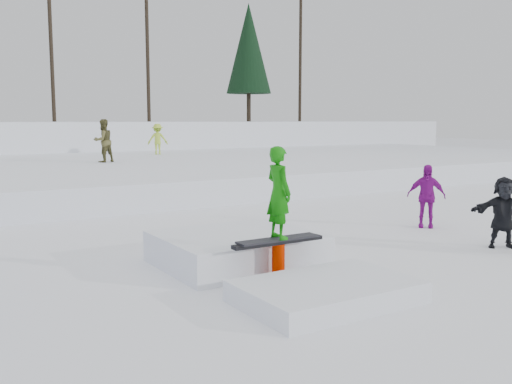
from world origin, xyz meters
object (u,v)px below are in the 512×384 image
walker_ygreen (158,139)px  spectator_dark (503,212)px  jib_rail_feature (259,255)px  walker_olive (103,141)px  spectator_purple (426,196)px

walker_ygreen → spectator_dark: bearing=110.8°
spectator_dark → jib_rail_feature: (-5.10, 0.92, -0.40)m
walker_olive → spectator_purple: 14.24m
spectator_purple → spectator_dark: size_ratio=1.05×
spectator_dark → spectator_purple: bearing=118.6°
spectator_dark → jib_rail_feature: size_ratio=0.32×
spectator_dark → jib_rail_feature: 5.20m
walker_olive → jib_rail_feature: bearing=65.2°
jib_rail_feature → walker_olive: bearing=82.2°
walker_olive → spectator_dark: 16.40m
walker_olive → spectator_dark: (3.03, -16.09, -0.97)m
spectator_purple → spectator_dark: (-0.39, -2.30, -0.04)m
walker_olive → walker_ygreen: 5.53m
walker_olive → jib_rail_feature: 15.37m
walker_ygreen → jib_rail_feature: size_ratio=0.35×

